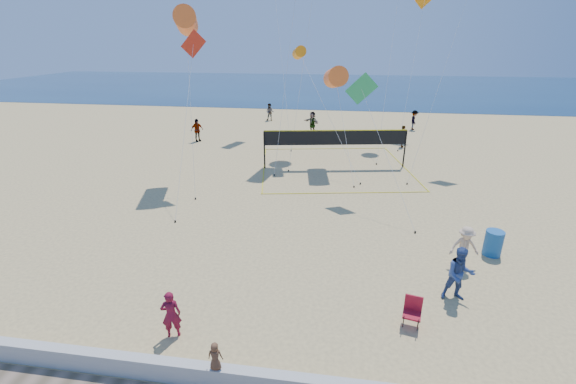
# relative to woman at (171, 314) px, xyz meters

# --- Properties ---
(ground) EXTENTS (120.00, 120.00, 0.00)m
(ground) POSITION_rel_woman_xyz_m (2.79, 1.52, -0.75)
(ground) COLOR tan
(ground) RESTS_ON ground
(ocean) EXTENTS (140.00, 50.00, 0.03)m
(ocean) POSITION_rel_woman_xyz_m (2.79, 63.52, -0.74)
(ocean) COLOR #102A4C
(ocean) RESTS_ON ground
(seawall) EXTENTS (32.00, 0.30, 0.60)m
(seawall) POSITION_rel_woman_xyz_m (2.79, -1.48, -0.45)
(seawall) COLOR beige
(seawall) RESTS_ON ground
(woman) EXTENTS (0.64, 0.53, 1.51)m
(woman) POSITION_rel_woman_xyz_m (0.00, 0.00, 0.00)
(woman) COLOR maroon
(woman) RESTS_ON ground
(toddler) EXTENTS (0.38, 0.26, 0.75)m
(toddler) POSITION_rel_woman_xyz_m (1.82, -1.52, 0.22)
(toddler) COLOR brown
(toddler) RESTS_ON seawall
(bystander_a) EXTENTS (0.95, 0.75, 1.90)m
(bystander_a) POSITION_rel_woman_xyz_m (8.52, 2.99, 0.20)
(bystander_a) COLOR #344A83
(bystander_a) RESTS_ON ground
(bystander_b) EXTENTS (1.12, 0.71, 1.65)m
(bystander_b) POSITION_rel_woman_xyz_m (9.23, 5.08, 0.07)
(bystander_b) COLOR #D2AF8C
(bystander_b) RESTS_ON ground
(far_person_0) EXTENTS (1.08, 1.13, 1.88)m
(far_person_0) POSITION_rel_woman_xyz_m (-7.58, 21.91, 0.19)
(far_person_0) COLOR gray
(far_person_0) RESTS_ON ground
(far_person_1) EXTENTS (1.71, 1.61, 1.92)m
(far_person_1) POSITION_rel_woman_xyz_m (1.63, 26.46, 0.21)
(far_person_1) COLOR gray
(far_person_1) RESTS_ON ground
(far_person_2) EXTENTS (0.44, 0.64, 1.71)m
(far_person_2) POSITION_rel_woman_xyz_m (9.18, 22.54, 0.10)
(far_person_2) COLOR gray
(far_person_2) RESTS_ON ground
(far_person_3) EXTENTS (0.92, 0.74, 1.77)m
(far_person_3) POSITION_rel_woman_xyz_m (-3.25, 31.45, 0.13)
(far_person_3) COLOR gray
(far_person_3) RESTS_ON ground
(far_person_4) EXTENTS (0.74, 1.20, 1.81)m
(far_person_4) POSITION_rel_woman_xyz_m (11.00, 29.20, 0.15)
(far_person_4) COLOR gray
(far_person_4) RESTS_ON ground
(camp_chair) EXTENTS (0.61, 0.72, 1.06)m
(camp_chair) POSITION_rel_woman_xyz_m (6.87, 1.49, -0.21)
(camp_chair) COLOR maroon
(camp_chair) RESTS_ON ground
(trash_barrel) EXTENTS (0.87, 0.87, 1.03)m
(trash_barrel) POSITION_rel_woman_xyz_m (10.64, 6.16, -0.24)
(trash_barrel) COLOR #165295
(trash_barrel) RESTS_ON ground
(volleyball_net) EXTENTS (11.01, 10.89, 2.54)m
(volleyball_net) POSITION_rel_woman_xyz_m (4.02, 16.50, 1.00)
(volleyball_net) COLOR black
(volleyball_net) RESTS_ON ground
(kite_0) EXTENTS (2.28, 5.48, 9.69)m
(kite_0) POSITION_rel_woman_xyz_m (-4.34, 13.71, 8.16)
(kite_0) COLOR orange
(kite_0) RESTS_ON ground
(kite_2) EXTENTS (4.90, 5.59, 7.64)m
(kite_2) POSITION_rel_woman_xyz_m (1.39, 18.10, 6.41)
(kite_2) COLOR orange
(kite_2) RESTS_ON ground
(kite_3) EXTENTS (1.48, 5.61, 8.49)m
(kite_3) POSITION_rel_woman_xyz_m (-3.51, 12.10, 6.49)
(kite_3) COLOR red
(kite_3) RESTS_ON ground
(kite_4) EXTENTS (3.48, 4.69, 6.49)m
(kite_4) POSITION_rel_woman_xyz_m (5.44, 11.85, 4.64)
(kite_4) COLOR #269A55
(kite_4) RESTS_ON ground
(kite_9) EXTENTS (2.65, 7.17, 11.86)m
(kite_9) POSITION_rel_woman_xyz_m (10.39, 27.76, 9.56)
(kite_9) COLOR orange
(kite_9) RESTS_ON ground
(kite_10) EXTENTS (2.36, 5.77, 6.55)m
(kite_10) POSITION_rel_woman_xyz_m (3.83, 17.06, 5.00)
(kite_10) COLOR orange
(kite_10) RESTS_ON ground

